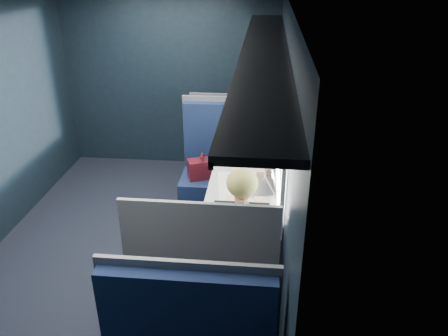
# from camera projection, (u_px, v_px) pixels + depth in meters

# --- Properties ---
(ground) EXTENTS (2.80, 4.20, 0.01)m
(ground) POSITION_uv_depth(u_px,v_px,m) (134.00, 250.00, 4.35)
(ground) COLOR black
(room_shell) EXTENTS (3.00, 4.40, 2.40)m
(room_shell) POSITION_uv_depth(u_px,v_px,m) (121.00, 108.00, 3.70)
(room_shell) COLOR black
(room_shell) RESTS_ON ground
(table) EXTENTS (0.62, 1.00, 0.74)m
(table) POSITION_uv_depth(u_px,v_px,m) (238.00, 197.00, 3.97)
(table) COLOR #54565E
(table) RESTS_ON ground
(seat_bay_near) EXTENTS (1.04, 0.62, 1.26)m
(seat_bay_near) POSITION_uv_depth(u_px,v_px,m) (226.00, 176.00, 4.87)
(seat_bay_near) COLOR black
(seat_bay_near) RESTS_ON ground
(seat_bay_far) EXTENTS (1.04, 0.62, 1.26)m
(seat_bay_far) POSITION_uv_depth(u_px,v_px,m) (206.00, 281.00, 3.31)
(seat_bay_far) COLOR black
(seat_bay_far) RESTS_ON ground
(seat_row_front) EXTENTS (1.04, 0.51, 1.16)m
(seat_row_front) POSITION_uv_depth(u_px,v_px,m) (233.00, 145.00, 5.70)
(seat_row_front) COLOR black
(seat_row_front) RESTS_ON ground
(man) EXTENTS (0.53, 0.56, 1.32)m
(man) POSITION_uv_depth(u_px,v_px,m) (249.00, 160.00, 4.57)
(man) COLOR black
(man) RESTS_ON ground
(woman) EXTENTS (0.53, 0.56, 1.32)m
(woman) POSITION_uv_depth(u_px,v_px,m) (241.00, 236.00, 3.30)
(woman) COLOR black
(woman) RESTS_ON ground
(papers) EXTENTS (0.58, 0.77, 0.01)m
(papers) POSITION_uv_depth(u_px,v_px,m) (246.00, 189.00, 3.94)
(papers) COLOR white
(papers) RESTS_ON table
(laptop) EXTENTS (0.35, 0.41, 0.27)m
(laptop) POSITION_uv_depth(u_px,v_px,m) (262.00, 182.00, 3.91)
(laptop) COLOR silver
(laptop) RESTS_ON table
(bottle_small) EXTENTS (0.06, 0.06, 0.20)m
(bottle_small) POSITION_uv_depth(u_px,v_px,m) (272.00, 165.00, 4.18)
(bottle_small) COLOR silver
(bottle_small) RESTS_ON table
(cup) EXTENTS (0.07, 0.07, 0.09)m
(cup) POSITION_uv_depth(u_px,v_px,m) (272.00, 165.00, 4.28)
(cup) COLOR white
(cup) RESTS_ON table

